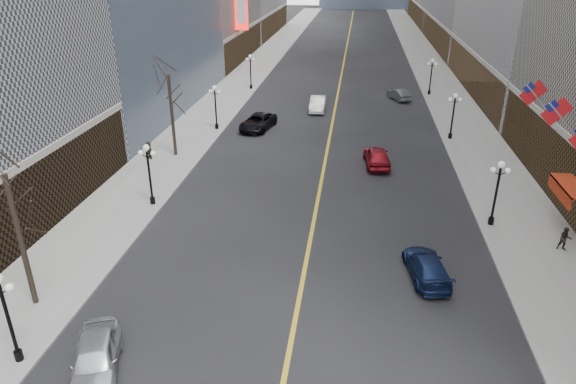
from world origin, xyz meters
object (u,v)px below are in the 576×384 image
(streetlamp_west_2, at_px, (215,103))
(car_nb_mid, at_px, (318,104))
(car_sb_near, at_px, (427,267))
(car_nb_far, at_px, (258,122))
(car_nb_near, at_px, (95,358))
(streetlamp_east_2, at_px, (454,111))
(streetlamp_west_1, at_px, (149,168))
(streetlamp_west_3, at_px, (250,68))
(car_sb_far, at_px, (399,94))
(car_sb_mid, at_px, (377,156))
(streetlamp_east_3, at_px, (431,73))
(streetlamp_west_0, at_px, (6,309))
(streetlamp_east_1, at_px, (497,187))

(streetlamp_west_2, distance_m, car_nb_mid, 13.32)
(streetlamp_west_2, bearing_deg, car_sb_near, -53.01)
(car_nb_far, bearing_deg, car_nb_near, -79.71)
(streetlamp_east_2, bearing_deg, streetlamp_west_1, -142.67)
(car_sb_near, bearing_deg, car_nb_mid, -84.23)
(streetlamp_west_3, distance_m, car_sb_far, 19.85)
(streetlamp_west_3, relative_size, car_nb_near, 0.93)
(car_sb_mid, bearing_deg, car_sb_far, -103.59)
(streetlamp_east_2, bearing_deg, car_nb_mid, 147.55)
(streetlamp_west_3, distance_m, car_nb_far, 17.79)
(streetlamp_east_3, xyz_separation_m, streetlamp_west_2, (-23.60, -18.00, 0.00))
(car_sb_near, bearing_deg, car_sb_far, -100.27)
(car_nb_mid, height_order, car_sb_near, car_nb_mid)
(streetlamp_east_2, distance_m, streetlamp_west_2, 23.60)
(streetlamp_west_0, distance_m, streetlamp_west_2, 34.00)
(streetlamp_east_3, bearing_deg, car_sb_mid, -105.82)
(car_nb_far, height_order, car_sb_near, car_nb_far)
(streetlamp_east_2, xyz_separation_m, car_nb_far, (-19.40, 0.84, -2.12))
(streetlamp_east_1, xyz_separation_m, streetlamp_east_2, (0.00, 18.00, 0.00))
(streetlamp_east_3, bearing_deg, streetlamp_west_1, -123.25)
(car_nb_near, height_order, car_sb_far, car_nb_near)
(streetlamp_east_1, distance_m, car_nb_near, 25.69)
(streetlamp_east_3, relative_size, streetlamp_west_0, 1.00)
(streetlamp_west_0, relative_size, car_sb_far, 1.09)
(streetlamp_east_3, relative_size, car_nb_near, 0.93)
(car_sb_far, bearing_deg, car_sb_mid, 58.29)
(car_nb_far, bearing_deg, streetlamp_west_2, -157.63)
(streetlamp_east_1, bearing_deg, car_sb_near, -126.34)
(streetlamp_west_2, bearing_deg, streetlamp_east_1, -37.33)
(streetlamp_east_1, height_order, streetlamp_west_0, same)
(streetlamp_west_1, bearing_deg, car_sb_near, -19.89)
(car_nb_mid, bearing_deg, streetlamp_west_2, -138.51)
(streetlamp_west_2, height_order, car_sb_near, streetlamp_west_2)
(streetlamp_west_1, height_order, car_nb_near, streetlamp_west_1)
(streetlamp_west_0, xyz_separation_m, car_sb_mid, (16.26, 26.10, -2.06))
(streetlamp_west_2, xyz_separation_m, car_sb_far, (19.52, 15.13, -2.22))
(streetlamp_east_1, xyz_separation_m, car_sb_near, (-4.96, -6.74, -2.21))
(streetlamp_east_1, xyz_separation_m, streetlamp_west_3, (-23.60, 36.00, 0.00))
(streetlamp_west_2, xyz_separation_m, car_nb_mid, (9.80, 8.77, -2.10))
(streetlamp_west_2, bearing_deg, streetlamp_east_3, 37.33)
(streetlamp_east_1, xyz_separation_m, streetlamp_east_3, (0.00, 36.00, 0.00))
(streetlamp_east_3, height_order, car_sb_near, streetlamp_east_3)
(streetlamp_east_1, height_order, car_nb_mid, streetlamp_east_1)
(streetlamp_west_3, bearing_deg, streetlamp_west_1, -90.00)
(streetlamp_west_2, distance_m, car_sb_near, 31.06)
(car_sb_mid, xyz_separation_m, car_sb_far, (3.26, 23.03, -0.16))
(streetlamp_west_1, bearing_deg, car_nb_near, -76.95)
(streetlamp_east_1, distance_m, car_nb_mid, 30.20)
(streetlamp_west_3, bearing_deg, car_sb_near, -66.44)
(car_nb_far, bearing_deg, car_nb_mid, 65.80)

